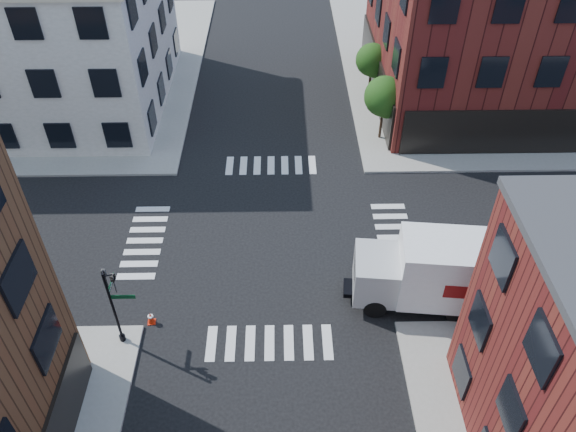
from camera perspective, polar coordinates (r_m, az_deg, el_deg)
The scene contains 10 objects.
ground at distance 31.39m, azimuth -1.80°, elevation -2.37°, with size 120.00×120.00×0.00m, color black.
sidewalk_ne at distance 52.87m, azimuth 22.51°, elevation 14.04°, with size 30.00×30.00×0.15m, color gray.
sidewalk_nw at distance 53.33m, azimuth -25.52°, elevation 13.38°, with size 30.00×30.00×0.15m, color gray.
building_ne at distance 46.28m, azimuth 25.84°, elevation 17.59°, with size 25.00×16.00×12.00m, color #491212.
building_nw at distance 46.31m, azimuth -27.16°, elevation 16.50°, with size 22.00×16.00×11.00m, color #BCB9AC.
tree_near at distance 38.21m, azimuth 9.84°, elevation 11.68°, with size 2.69×2.69×4.49m.
tree_far at distance 43.59m, azimuth 8.60°, elevation 15.26°, with size 2.43×2.43×4.07m.
signal_pole at distance 25.76m, azimuth -17.31°, elevation -8.08°, with size 1.29×1.24×4.60m.
box_truck at distance 27.80m, azimuth 16.04°, elevation -5.60°, with size 8.95×3.52×3.97m.
traffic_cone at distance 27.98m, azimuth -13.77°, elevation -10.02°, with size 0.41×0.41×0.68m.
Camera 1 is at (0.58, -22.75, 21.61)m, focal length 35.00 mm.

